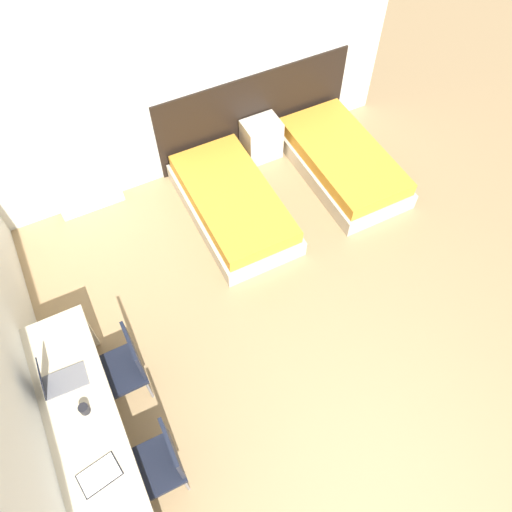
# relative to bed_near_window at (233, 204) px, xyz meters

# --- Properties ---
(ground_plane) EXTENTS (20.00, 20.00, 0.00)m
(ground_plane) POSITION_rel_bed_near_window_xyz_m (-0.20, -3.44, -0.19)
(ground_plane) COLOR #9E7F56
(wall_back) EXTENTS (5.57, 0.05, 2.70)m
(wall_back) POSITION_rel_bed_near_window_xyz_m (-0.20, 1.00, 1.16)
(wall_back) COLOR silver
(wall_back) RESTS_ON ground_plane
(headboard_panel) EXTENTS (2.62, 0.03, 1.11)m
(headboard_panel) POSITION_rel_bed_near_window_xyz_m (0.77, 0.96, 0.36)
(headboard_panel) COLOR black
(headboard_panel) RESTS_ON ground_plane
(bed_near_window) EXTENTS (0.98, 1.85, 0.40)m
(bed_near_window) POSITION_rel_bed_near_window_xyz_m (0.00, 0.00, 0.00)
(bed_near_window) COLOR beige
(bed_near_window) RESTS_ON ground_plane
(bed_near_door) EXTENTS (0.98, 1.85, 0.40)m
(bed_near_door) POSITION_rel_bed_near_window_xyz_m (1.54, 0.00, 0.00)
(bed_near_door) COLOR beige
(bed_near_door) RESTS_ON ground_plane
(nightstand) EXTENTS (0.47, 0.34, 0.55)m
(nightstand) POSITION_rel_bed_near_window_xyz_m (0.77, 0.75, 0.08)
(nightstand) COLOR beige
(nightstand) RESTS_ON ground_plane
(radiator) EXTENTS (0.76, 0.12, 0.56)m
(radiator) POSITION_rel_bed_near_window_xyz_m (-1.49, 0.88, 0.09)
(radiator) COLOR silver
(radiator) RESTS_ON ground_plane
(desk) EXTENTS (0.56, 2.13, 0.77)m
(desk) POSITION_rel_bed_near_window_xyz_m (-2.21, -1.97, 0.41)
(desk) COLOR beige
(desk) RESTS_ON ground_plane
(chair_near_laptop) EXTENTS (0.44, 0.44, 0.90)m
(chair_near_laptop) POSITION_rel_bed_near_window_xyz_m (-1.79, -1.51, 0.30)
(chair_near_laptop) COLOR black
(chair_near_laptop) RESTS_ON ground_plane
(chair_near_notebook) EXTENTS (0.45, 0.45, 0.90)m
(chair_near_notebook) POSITION_rel_bed_near_window_xyz_m (-1.79, -2.43, 0.30)
(chair_near_notebook) COLOR black
(chair_near_notebook) RESTS_ON ground_plane
(laptop) EXTENTS (0.37, 0.23, 0.36)m
(laptop) POSITION_rel_bed_near_window_xyz_m (-2.29, -1.55, 0.65)
(laptop) COLOR slate
(laptop) RESTS_ON desk
(open_notebook) EXTENTS (0.33, 0.25, 0.02)m
(open_notebook) POSITION_rel_bed_near_window_xyz_m (-2.20, -2.39, 0.59)
(open_notebook) COLOR black
(open_notebook) RESTS_ON desk
(mug) EXTENTS (0.08, 0.08, 0.09)m
(mug) POSITION_rel_bed_near_window_xyz_m (-2.16, -1.87, 0.63)
(mug) COLOR black
(mug) RESTS_ON desk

